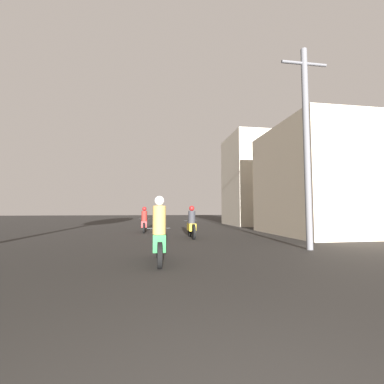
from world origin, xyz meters
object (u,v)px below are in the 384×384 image
motorcycle_red (144,222)px  building_right_near (326,181)px  motorcycle_yellow (192,225)px  utility_pole_near (307,142)px  building_right_far (254,181)px  motorcycle_green (159,235)px

motorcycle_red → building_right_near: size_ratio=0.32×
motorcycle_yellow → utility_pole_near: 5.87m
building_right_far → utility_pole_near: size_ratio=1.13×
motorcycle_yellow → building_right_near: building_right_near is taller
motorcycle_green → motorcycle_red: size_ratio=0.97×
building_right_near → building_right_far: building_right_far is taller
motorcycle_red → building_right_far: bearing=24.0°
motorcycle_yellow → building_right_near: (7.26, 0.61, 2.20)m
motorcycle_red → building_right_far: 11.11m
utility_pole_near → building_right_far: bearing=74.8°
motorcycle_green → utility_pole_near: bearing=22.8°
motorcycle_red → building_right_near: building_right_near is taller
motorcycle_green → building_right_near: size_ratio=0.31×
building_right_far → building_right_near: bearing=-86.5°
motorcycle_red → utility_pole_near: bearing=-62.0°
building_right_far → utility_pole_near: building_right_far is taller
motorcycle_green → motorcycle_yellow: (1.60, 5.22, -0.06)m
motorcycle_yellow → utility_pole_near: (3.21, -3.97, 2.90)m
motorcycle_yellow → motorcycle_red: bearing=125.0°
motorcycle_yellow → motorcycle_green: bearing=-105.6°
building_right_near → motorcycle_green: bearing=-146.6°
motorcycle_green → motorcycle_yellow: bearing=81.2°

